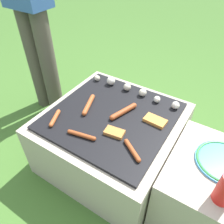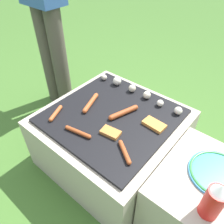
{
  "view_description": "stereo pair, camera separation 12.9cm",
  "coord_description": "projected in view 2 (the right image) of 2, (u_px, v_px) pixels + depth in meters",
  "views": [
    {
      "loc": [
        0.53,
        -0.83,
        1.27
      ],
      "look_at": [
        0.0,
        0.0,
        0.43
      ],
      "focal_mm": 35.0,
      "sensor_mm": 36.0,
      "label": 1
    },
    {
      "loc": [
        0.63,
        -0.75,
        1.27
      ],
      "look_at": [
        0.0,
        0.0,
        0.43
      ],
      "focal_mm": 35.0,
      "sensor_mm": 36.0,
      "label": 2
    }
  ],
  "objects": [
    {
      "name": "bread_slice_left",
      "position": [
        154.0,
        124.0,
        1.23
      ],
      "size": [
        0.13,
        0.08,
        0.02
      ],
      "color": "#D18438",
      "rests_on": "grill"
    },
    {
      "name": "bread_slice_center",
      "position": [
        111.0,
        132.0,
        1.18
      ],
      "size": [
        0.11,
        0.08,
        0.02
      ],
      "color": "#B27033",
      "rests_on": "grill"
    },
    {
      "name": "sausage_front_left",
      "position": [
        78.0,
        132.0,
        1.18
      ],
      "size": [
        0.17,
        0.05,
        0.02
      ],
      "color": "#93421E",
      "rests_on": "grill"
    },
    {
      "name": "sausage_back_left",
      "position": [
        56.0,
        113.0,
        1.3
      ],
      "size": [
        0.07,
        0.14,
        0.02
      ],
      "color": "#A34C23",
      "rests_on": "grill"
    },
    {
      "name": "sausage_front_right",
      "position": [
        91.0,
        103.0,
        1.37
      ],
      "size": [
        0.09,
        0.19,
        0.03
      ],
      "color": "#A34C23",
      "rests_on": "grill"
    },
    {
      "name": "grill",
      "position": [
        112.0,
        138.0,
        1.44
      ],
      "size": [
        0.79,
        0.79,
        0.41
      ],
      "color": "#A89E8C",
      "rests_on": "ground_plane"
    },
    {
      "name": "condiment_bottle",
      "position": [
        214.0,
        201.0,
        0.81
      ],
      "size": [
        0.08,
        0.08,
        0.19
      ],
      "color": "red",
      "rests_on": "side_ledge"
    },
    {
      "name": "mushroom_row",
      "position": [
        136.0,
        91.0,
        1.45
      ],
      "size": [
        0.64,
        0.07,
        0.06
      ],
      "color": "beige",
      "rests_on": "grill"
    },
    {
      "name": "plate_colorful",
      "position": [
        218.0,
        174.0,
        0.99
      ],
      "size": [
        0.26,
        0.26,
        0.02
      ],
      "color": "#338CCC",
      "rests_on": "side_ledge"
    },
    {
      "name": "side_ledge",
      "position": [
        202.0,
        204.0,
        1.1
      ],
      "size": [
        0.46,
        0.51,
        0.41
      ],
      "color": "#A89E8C",
      "rests_on": "ground_plane"
    },
    {
      "name": "ground_plane",
      "position": [
        112.0,
        157.0,
        1.57
      ],
      "size": [
        14.0,
        14.0,
        0.0
      ],
      "primitive_type": "plane",
      "color": "#3D6628"
    },
    {
      "name": "sausage_mid_right",
      "position": [
        124.0,
        112.0,
        1.3
      ],
      "size": [
        0.09,
        0.2,
        0.03
      ],
      "color": "#93421E",
      "rests_on": "grill"
    },
    {
      "name": "sausage_front_center",
      "position": [
        125.0,
        152.0,
        1.08
      ],
      "size": [
        0.13,
        0.1,
        0.02
      ],
      "color": "#93421E",
      "rests_on": "grill"
    }
  ]
}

